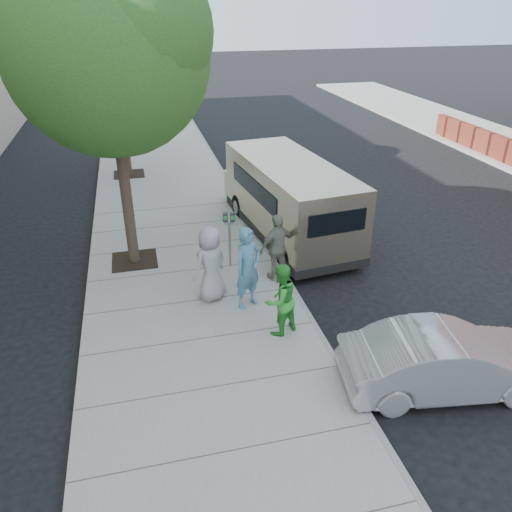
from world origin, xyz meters
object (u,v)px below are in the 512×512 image
(van, at_px, (288,198))
(person_gray_shirt, at_px, (211,264))
(parking_meter, at_px, (229,228))
(person_green_shirt, at_px, (280,300))
(person_officer, at_px, (248,268))
(person_striped_polo, at_px, (278,247))
(tree_near, at_px, (109,46))
(sedan, at_px, (447,361))
(tree_far, at_px, (115,47))

(van, distance_m, person_gray_shirt, 4.30)
(parking_meter, bearing_deg, person_green_shirt, -72.68)
(person_officer, height_order, person_green_shirt, person_officer)
(person_green_shirt, bearing_deg, person_officer, -95.67)
(person_officer, distance_m, person_striped_polo, 1.44)
(parking_meter, xyz_separation_m, person_gray_shirt, (-0.73, -1.46, -0.19))
(tree_near, xyz_separation_m, van, (4.54, 0.86, -4.32))
(van, height_order, sedan, van)
(tree_far, xyz_separation_m, parking_meter, (2.42, -8.50, -3.64))
(tree_near, height_order, parking_meter, tree_near)
(sedan, xyz_separation_m, person_striped_polo, (-1.93, 4.45, 0.38))
(van, bearing_deg, person_gray_shirt, -138.04)
(tree_far, relative_size, person_officer, 3.33)
(tree_far, height_order, sedan, tree_far)
(tree_near, distance_m, person_striped_polo, 5.98)
(person_green_shirt, distance_m, person_gray_shirt, 2.07)
(van, relative_size, person_gray_shirt, 3.52)
(parking_meter, xyz_separation_m, sedan, (2.96, -5.38, -0.62))
(person_officer, height_order, person_striped_polo, person_officer)
(van, bearing_deg, person_striped_polo, -118.56)
(person_striped_polo, bearing_deg, tree_far, -86.99)
(tree_near, height_order, person_gray_shirt, tree_near)
(van, bearing_deg, tree_near, -175.81)
(person_officer, bearing_deg, person_green_shirt, -101.79)
(person_green_shirt, xyz_separation_m, person_gray_shirt, (-1.18, 1.70, 0.11))
(person_officer, bearing_deg, tree_near, 99.67)
(tree_far, bearing_deg, tree_near, -90.00)
(tree_near, distance_m, person_officer, 5.82)
(tree_far, bearing_deg, person_officer, -76.78)
(parking_meter, distance_m, person_officer, 1.97)
(parking_meter, xyz_separation_m, van, (2.12, 1.76, -0.02))
(tree_near, relative_size, person_officer, 3.86)
(tree_far, height_order, person_officer, tree_far)
(tree_far, xyz_separation_m, van, (4.54, -6.74, -3.66))
(tree_near, distance_m, person_green_shirt, 6.77)
(van, xyz_separation_m, person_green_shirt, (-1.67, -4.92, -0.27))
(van, height_order, person_green_shirt, van)
(person_green_shirt, bearing_deg, sedan, 113.59)
(tree_far, relative_size, person_striped_polo, 3.75)
(tree_far, relative_size, van, 1.01)
(tree_near, xyz_separation_m, person_gray_shirt, (1.69, -2.36, -4.49))
(parking_meter, xyz_separation_m, person_green_shirt, (0.45, -3.15, -0.29))
(tree_far, xyz_separation_m, sedan, (5.38, -13.88, -4.25))
(parking_meter, distance_m, person_striped_polo, 1.41)
(tree_far, bearing_deg, person_gray_shirt, -80.34)
(tree_near, distance_m, sedan, 9.62)
(person_green_shirt, xyz_separation_m, person_striped_polo, (0.58, 2.22, 0.06))
(tree_near, height_order, sedan, tree_near)
(person_striped_polo, bearing_deg, person_green_shirt, 58.20)
(parking_meter, relative_size, person_striped_polo, 0.88)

